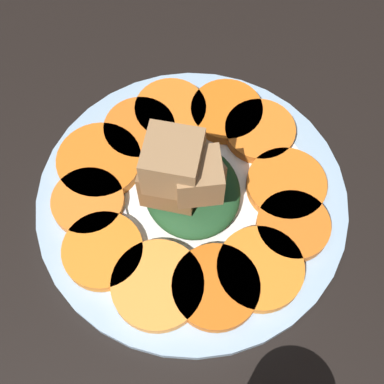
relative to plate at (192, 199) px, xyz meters
The scene contains 16 objects.
table_slab 1.52cm from the plate, ahead, with size 120.00×120.00×2.00cm, color black.
plate is the anchor object (origin of this frame).
carrot_slice_0 9.76cm from the plate, 122.96° to the left, with size 7.02×7.02×1.18cm, color orange.
carrot_slice_1 10.04cm from the plate, 146.52° to the left, with size 7.28×7.28×1.18cm, color orange.
carrot_slice_2 9.78cm from the plate, behind, with size 7.24×7.24×1.18cm, color orange.
carrot_slice_3 8.94cm from the plate, 156.91° to the right, with size 7.08×7.08×1.18cm, color orange.
carrot_slice_4 9.68cm from the plate, 124.33° to the right, with size 8.18×8.18×1.18cm, color orange.
carrot_slice_5 9.78cm from the plate, 97.99° to the right, with size 6.77×6.77×1.18cm, color orange.
carrot_slice_6 9.80cm from the plate, 67.56° to the right, with size 7.24×7.24×1.18cm, color orange.
carrot_slice_7 9.34cm from the plate, 31.63° to the right, with size 8.08×8.08×1.18cm, color orange.
carrot_slice_8 9.25cm from the plate, ahead, with size 7.65×7.65×1.18cm, color orange.
carrot_slice_9 9.50cm from the plate, 26.36° to the left, with size 7.70×7.70×1.18cm, color orange.
carrot_slice_10 9.82cm from the plate, 57.72° to the left, with size 6.72×6.72×1.18cm, color orange.
carrot_slice_11 9.03cm from the plate, 83.18° to the left, with size 7.55×7.55×1.18cm, color orange.
center_pile 4.98cm from the plate, 58.68° to the right, with size 9.91×9.44×11.48cm.
fork 7.01cm from the plate, 95.75° to the right, with size 18.04×2.81×0.40cm.
Camera 1 is at (21.32, -4.90, 48.66)cm, focal length 50.00 mm.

